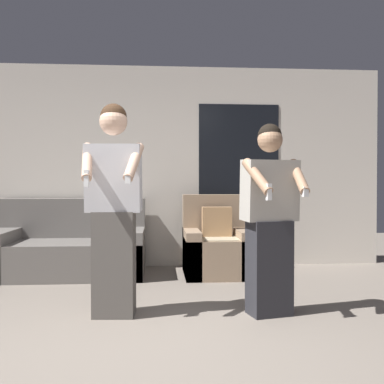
# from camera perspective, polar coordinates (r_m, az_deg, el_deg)

# --- Properties ---
(ground_plane) EXTENTS (14.00, 14.00, 0.00)m
(ground_plane) POSITION_cam_1_polar(r_m,az_deg,el_deg) (3.04, -6.16, -20.45)
(ground_plane) COLOR slate
(wall_back) EXTENTS (6.31, 0.07, 2.70)m
(wall_back) POSITION_cam_1_polar(r_m,az_deg,el_deg) (6.11, -5.01, 3.28)
(wall_back) COLOR silver
(wall_back) RESTS_ON ground_plane
(couch) EXTENTS (1.83, 1.00, 0.92)m
(couch) POSITION_cam_1_polar(r_m,az_deg,el_deg) (5.75, -15.29, -7.12)
(couch) COLOR slate
(couch) RESTS_ON ground_plane
(armchair) EXTENTS (0.81, 0.82, 0.98)m
(armchair) POSITION_cam_1_polar(r_m,az_deg,el_deg) (5.56, 3.18, -7.06)
(armchair) COLOR #937A60
(armchair) RESTS_ON ground_plane
(person_left) EXTENTS (0.52, 0.49, 1.78)m
(person_left) POSITION_cam_1_polar(r_m,az_deg,el_deg) (3.82, -9.91, -2.03)
(person_left) COLOR #56514C
(person_left) RESTS_ON ground_plane
(person_right) EXTENTS (0.52, 0.53, 1.62)m
(person_right) POSITION_cam_1_polar(r_m,az_deg,el_deg) (3.86, 9.85, -3.48)
(person_right) COLOR #28282D
(person_right) RESTS_ON ground_plane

